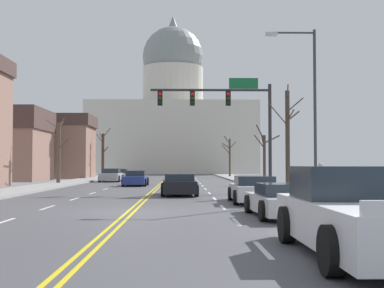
{
  "coord_description": "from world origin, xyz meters",
  "views": [
    {
      "loc": [
        1.87,
        -19.05,
        1.72
      ],
      "look_at": [
        2.8,
        30.26,
        3.66
      ],
      "focal_mm": 48.72,
      "sensor_mm": 36.0,
      "label": 1
    }
  ],
  "objects_px": {
    "sedan_near_01": "(254,190)",
    "sedan_oncoming_00": "(136,179)",
    "signal_gantry": "(228,109)",
    "sedan_near_02": "(283,201)",
    "sedan_near_00": "(179,185)",
    "pickup_truck_near_03": "(354,216)",
    "sedan_oncoming_02": "(120,174)",
    "pedestrian_01": "(320,177)",
    "street_lamp_right": "(308,98)",
    "sedan_oncoming_01": "(111,175)"
  },
  "relations": [
    {
      "from": "sedan_near_02",
      "to": "sedan_oncoming_01",
      "type": "height_order",
      "value": "sedan_oncoming_01"
    },
    {
      "from": "sedan_near_01",
      "to": "sedan_oncoming_01",
      "type": "relative_size",
      "value": 1.04
    },
    {
      "from": "sedan_oncoming_02",
      "to": "pedestrian_01",
      "type": "bearing_deg",
      "value": -66.86
    },
    {
      "from": "sedan_near_02",
      "to": "street_lamp_right",
      "type": "bearing_deg",
      "value": 70.2
    },
    {
      "from": "street_lamp_right",
      "to": "sedan_near_00",
      "type": "xyz_separation_m",
      "value": [
        -6.2,
        4.63,
        -4.33
      ]
    },
    {
      "from": "sedan_near_00",
      "to": "sedan_oncoming_01",
      "type": "bearing_deg",
      "value": 106.72
    },
    {
      "from": "sedan_oncoming_01",
      "to": "sedan_oncoming_02",
      "type": "relative_size",
      "value": 1.02
    },
    {
      "from": "sedan_near_02",
      "to": "sedan_near_01",
      "type": "bearing_deg",
      "value": 91.03
    },
    {
      "from": "street_lamp_right",
      "to": "sedan_oncoming_00",
      "type": "distance_m",
      "value": 20.63
    },
    {
      "from": "pickup_truck_near_03",
      "to": "sedan_oncoming_00",
      "type": "distance_m",
      "value": 33.11
    },
    {
      "from": "signal_gantry",
      "to": "sedan_oncoming_02",
      "type": "relative_size",
      "value": 1.84
    },
    {
      "from": "street_lamp_right",
      "to": "sedan_near_00",
      "type": "distance_m",
      "value": 8.86
    },
    {
      "from": "sedan_near_00",
      "to": "sedan_oncoming_00",
      "type": "xyz_separation_m",
      "value": [
        -3.58,
        13.01,
        -0.01
      ]
    },
    {
      "from": "street_lamp_right",
      "to": "sedan_oncoming_02",
      "type": "bearing_deg",
      "value": 110.14
    },
    {
      "from": "sedan_near_02",
      "to": "sedan_oncoming_00",
      "type": "relative_size",
      "value": 1.06
    },
    {
      "from": "pickup_truck_near_03",
      "to": "sedan_oncoming_02",
      "type": "bearing_deg",
      "value": 101.67
    },
    {
      "from": "sedan_near_01",
      "to": "pedestrian_01",
      "type": "bearing_deg",
      "value": 41.67
    },
    {
      "from": "sedan_oncoming_00",
      "to": "sedan_oncoming_02",
      "type": "xyz_separation_m",
      "value": [
        -3.45,
        18.42,
        -0.0
      ]
    },
    {
      "from": "sedan_near_02",
      "to": "sedan_oncoming_00",
      "type": "bearing_deg",
      "value": 105.77
    },
    {
      "from": "signal_gantry",
      "to": "sedan_oncoming_01",
      "type": "relative_size",
      "value": 1.8
    },
    {
      "from": "signal_gantry",
      "to": "pedestrian_01",
      "type": "distance_m",
      "value": 9.09
    },
    {
      "from": "signal_gantry",
      "to": "sedan_oncoming_01",
      "type": "distance_m",
      "value": 21.69
    },
    {
      "from": "sedan_near_02",
      "to": "pickup_truck_near_03",
      "type": "bearing_deg",
      "value": -90.45
    },
    {
      "from": "street_lamp_right",
      "to": "sedan_near_02",
      "type": "xyz_separation_m",
      "value": [
        -2.69,
        -7.46,
        -4.38
      ]
    },
    {
      "from": "street_lamp_right",
      "to": "pickup_truck_near_03",
      "type": "xyz_separation_m",
      "value": [
        -2.74,
        -14.72,
        -4.15
      ]
    },
    {
      "from": "sedan_near_02",
      "to": "sedan_oncoming_00",
      "type": "height_order",
      "value": "sedan_oncoming_00"
    },
    {
      "from": "pickup_truck_near_03",
      "to": "pedestrian_01",
      "type": "relative_size",
      "value": 3.48
    },
    {
      "from": "pedestrian_01",
      "to": "sedan_oncoming_01",
      "type": "bearing_deg",
      "value": 119.42
    },
    {
      "from": "pickup_truck_near_03",
      "to": "pedestrian_01",
      "type": "xyz_separation_m",
      "value": [
        3.92,
        17.09,
        0.31
      ]
    },
    {
      "from": "sedan_near_00",
      "to": "pedestrian_01",
      "type": "relative_size",
      "value": 2.76
    },
    {
      "from": "signal_gantry",
      "to": "street_lamp_right",
      "type": "relative_size",
      "value": 0.98
    },
    {
      "from": "street_lamp_right",
      "to": "pickup_truck_near_03",
      "type": "relative_size",
      "value": 1.39
    },
    {
      "from": "signal_gantry",
      "to": "pedestrian_01",
      "type": "relative_size",
      "value": 4.75
    },
    {
      "from": "signal_gantry",
      "to": "pedestrian_01",
      "type": "height_order",
      "value": "signal_gantry"
    },
    {
      "from": "sedan_oncoming_01",
      "to": "sedan_oncoming_02",
      "type": "bearing_deg",
      "value": 90.56
    },
    {
      "from": "sedan_near_01",
      "to": "sedan_oncoming_02",
      "type": "xyz_separation_m",
      "value": [
        -10.43,
        37.23,
        -0.0
      ]
    },
    {
      "from": "sedan_near_01",
      "to": "pedestrian_01",
      "type": "relative_size",
      "value": 2.76
    },
    {
      "from": "sedan_near_02",
      "to": "sedan_near_00",
      "type": "bearing_deg",
      "value": 106.19
    },
    {
      "from": "sedan_near_02",
      "to": "sedan_oncoming_02",
      "type": "bearing_deg",
      "value": 103.61
    },
    {
      "from": "sedan_oncoming_00",
      "to": "pedestrian_01",
      "type": "bearing_deg",
      "value": -54.36
    },
    {
      "from": "sedan_near_00",
      "to": "sedan_oncoming_02",
      "type": "bearing_deg",
      "value": 102.61
    },
    {
      "from": "sedan_near_00",
      "to": "sedan_near_01",
      "type": "height_order",
      "value": "sedan_near_01"
    },
    {
      "from": "street_lamp_right",
      "to": "sedan_oncoming_02",
      "type": "height_order",
      "value": "street_lamp_right"
    },
    {
      "from": "sedan_near_01",
      "to": "sedan_oncoming_00",
      "type": "distance_m",
      "value": 20.06
    },
    {
      "from": "signal_gantry",
      "to": "sedan_near_02",
      "type": "bearing_deg",
      "value": -88.78
    },
    {
      "from": "sedan_near_02",
      "to": "pedestrian_01",
      "type": "height_order",
      "value": "pedestrian_01"
    },
    {
      "from": "sedan_near_00",
      "to": "sedan_oncoming_01",
      "type": "xyz_separation_m",
      "value": [
        -6.95,
        23.14,
        0.04
      ]
    },
    {
      "from": "signal_gantry",
      "to": "sedan_near_00",
      "type": "height_order",
      "value": "signal_gantry"
    },
    {
      "from": "sedan_oncoming_02",
      "to": "sedan_oncoming_00",
      "type": "bearing_deg",
      "value": -79.39
    },
    {
      "from": "sedan_oncoming_02",
      "to": "sedan_oncoming_01",
      "type": "bearing_deg",
      "value": -89.44
    }
  ]
}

